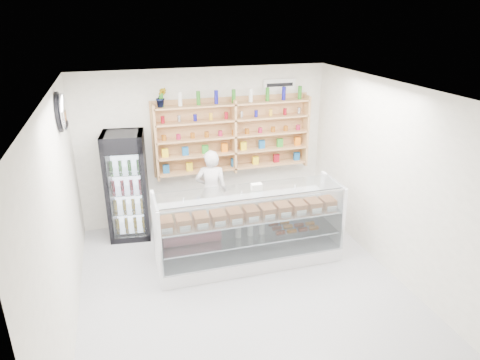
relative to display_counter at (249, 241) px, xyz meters
name	(u,v)px	position (x,y,z in m)	size (l,w,h in m)	color
room	(246,201)	(-0.28, -0.73, 1.06)	(5.00, 5.00, 5.00)	#9F9FA4
display_counter	(249,241)	(0.00, 0.00, 0.00)	(2.84, 0.85, 1.24)	white
shop_worker	(211,191)	(-0.31, 1.18, 0.41)	(0.55, 0.36, 1.51)	silver
drinks_cooler	(127,186)	(-1.73, 1.40, 0.59)	(0.74, 0.73, 1.86)	black
wall_shelving	(234,136)	(0.22, 1.61, 1.25)	(2.84, 0.28, 1.33)	tan
potted_plant	(161,97)	(-1.03, 1.61, 2.01)	(0.18, 0.15, 0.33)	#1E6626
security_mirror	(63,112)	(-2.45, 0.47, 2.11)	(0.15, 0.50, 0.50)	silver
wall_sign	(279,85)	(1.12, 1.74, 2.11)	(0.62, 0.03, 0.20)	white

